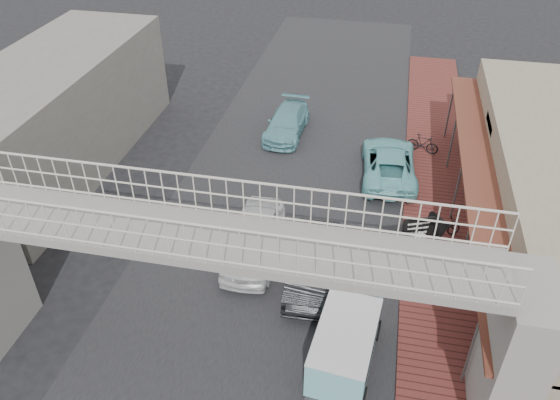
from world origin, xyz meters
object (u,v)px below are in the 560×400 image
at_px(angkot_curb, 389,163).
at_px(angkot_far, 287,122).
at_px(street_clock, 418,245).
at_px(motorcycle_far, 423,144).
at_px(dark_sedan, 312,264).
at_px(arrow_sign, 439,227).
at_px(white_hatchback, 254,239).
at_px(motorcycle_near, 442,228).
at_px(angkot_van, 346,340).

distance_m(angkot_curb, angkot_far, 6.15).
distance_m(angkot_far, street_clock, 12.47).
bearing_deg(angkot_far, motorcycle_far, -3.34).
relative_size(dark_sedan, motorcycle_far, 2.86).
bearing_deg(motorcycle_far, angkot_curb, 162.11).
xyz_separation_m(angkot_far, arrow_sign, (7.12, -9.68, 1.83)).
bearing_deg(white_hatchback, motorcycle_far, 53.46).
height_order(white_hatchback, street_clock, street_clock).
bearing_deg(arrow_sign, dark_sedan, 169.38).
bearing_deg(dark_sedan, motorcycle_near, 33.86).
bearing_deg(street_clock, angkot_curb, 111.66).
bearing_deg(arrow_sign, angkot_far, 104.88).
distance_m(white_hatchback, angkot_van, 5.87).
relative_size(dark_sedan, angkot_van, 1.15).
bearing_deg(motorcycle_near, dark_sedan, 102.14).
relative_size(angkot_curb, angkot_far, 1.16).
bearing_deg(dark_sedan, motorcycle_far, 66.33).
bearing_deg(arrow_sign, street_clock, -149.16).
xyz_separation_m(dark_sedan, motorcycle_far, (3.90, 9.81, -0.16)).
relative_size(angkot_van, motorcycle_near, 2.50).
height_order(angkot_far, street_clock, street_clock).
distance_m(white_hatchback, angkot_far, 9.63).
relative_size(angkot_far, street_clock, 1.66).
height_order(angkot_far, angkot_van, angkot_van).
xyz_separation_m(white_hatchback, dark_sedan, (2.35, -0.86, -0.06)).
relative_size(angkot_far, motorcycle_near, 2.85).
distance_m(angkot_far, motorcycle_far, 6.93).
height_order(motorcycle_near, arrow_sign, arrow_sign).
height_order(white_hatchback, angkot_far, white_hatchback).
bearing_deg(street_clock, angkot_van, -105.58).
bearing_deg(motorcycle_far, motorcycle_near, -158.34).
distance_m(white_hatchback, street_clock, 6.07).
bearing_deg(street_clock, motorcycle_near, 84.55).
distance_m(dark_sedan, angkot_van, 3.86).
xyz_separation_m(street_clock, arrow_sign, (0.66, 0.86, 0.17)).
xyz_separation_m(motorcycle_far, street_clock, (-0.44, -9.88, 1.73)).
bearing_deg(arrow_sign, angkot_curb, 83.35).
bearing_deg(motorcycle_near, street_clock, 137.48).
relative_size(motorcycle_far, arrow_sign, 0.53).
bearing_deg(angkot_van, white_hatchback, 137.40).
bearing_deg(motorcycle_near, angkot_van, 132.19).
relative_size(angkot_curb, arrow_sign, 1.74).
height_order(dark_sedan, arrow_sign, arrow_sign).
relative_size(dark_sedan, arrow_sign, 1.51).
distance_m(motorcycle_near, street_clock, 4.02).
bearing_deg(angkot_van, motorcycle_near, 71.56).
bearing_deg(white_hatchback, angkot_far, 92.27).
bearing_deg(angkot_van, street_clock, 66.72).
bearing_deg(angkot_van, motorcycle_far, 85.67).
relative_size(white_hatchback, angkot_van, 1.20).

